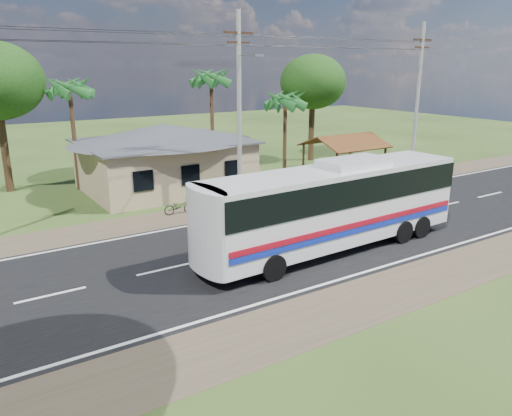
{
  "coord_description": "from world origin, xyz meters",
  "views": [
    {
      "loc": [
        -11.69,
        -18.07,
        8.16
      ],
      "look_at": [
        0.59,
        1.0,
        1.6
      ],
      "focal_mm": 35.0,
      "sensor_mm": 36.0,
      "label": 1
    }
  ],
  "objects_px": {
    "motorcycle": "(179,206)",
    "person": "(305,182)",
    "waiting_shed": "(345,143)",
    "coach_bus": "(335,200)"
  },
  "relations": [
    {
      "from": "coach_bus",
      "to": "waiting_shed",
      "type": "bearing_deg",
      "value": 44.15
    },
    {
      "from": "motorcycle",
      "to": "person",
      "type": "relative_size",
      "value": 0.93
    },
    {
      "from": "coach_bus",
      "to": "person",
      "type": "xyz_separation_m",
      "value": [
        4.87,
        8.35,
        -1.41
      ]
    },
    {
      "from": "motorcycle",
      "to": "person",
      "type": "bearing_deg",
      "value": -86.62
    },
    {
      "from": "waiting_shed",
      "to": "motorcycle",
      "type": "height_order",
      "value": "waiting_shed"
    },
    {
      "from": "motorcycle",
      "to": "person",
      "type": "distance_m",
      "value": 8.55
    },
    {
      "from": "waiting_shed",
      "to": "person",
      "type": "bearing_deg",
      "value": -158.44
    },
    {
      "from": "motorcycle",
      "to": "coach_bus",
      "type": "bearing_deg",
      "value": -150.65
    },
    {
      "from": "waiting_shed",
      "to": "coach_bus",
      "type": "xyz_separation_m",
      "value": [
        -10.08,
        -10.41,
        -0.4
      ]
    },
    {
      "from": "person",
      "to": "waiting_shed",
      "type": "bearing_deg",
      "value": -156.67
    }
  ]
}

